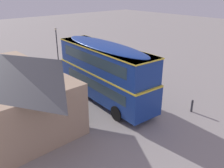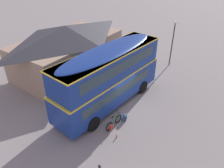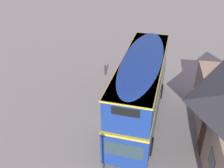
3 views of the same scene
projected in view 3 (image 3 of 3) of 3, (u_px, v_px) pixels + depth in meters
ground_plane at (125, 119)px, 17.93m from camera, size 120.00×120.00×0.00m
double_decker_bus at (141, 86)px, 16.66m from camera, size 10.09×3.15×4.79m
touring_bicycle at (117, 95)px, 19.93m from camera, size 1.68×0.46×1.04m
backpack_on_ground at (111, 103)px, 19.13m from camera, size 0.40×0.36×0.52m
water_bottle_red_squeeze at (109, 92)px, 20.81m from camera, size 0.08×0.08×0.23m
kerb_bollard at (105, 70)px, 23.24m from camera, size 0.16×0.16×0.97m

